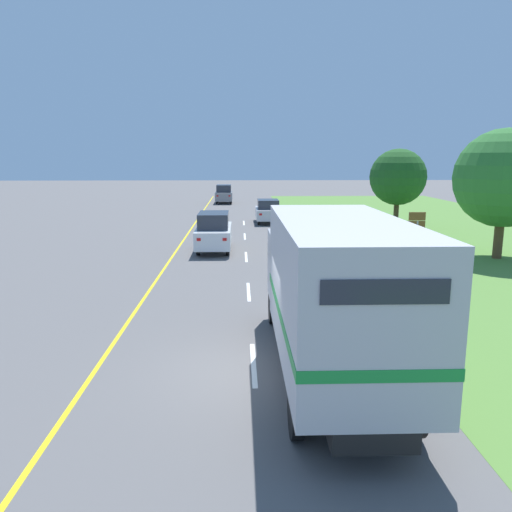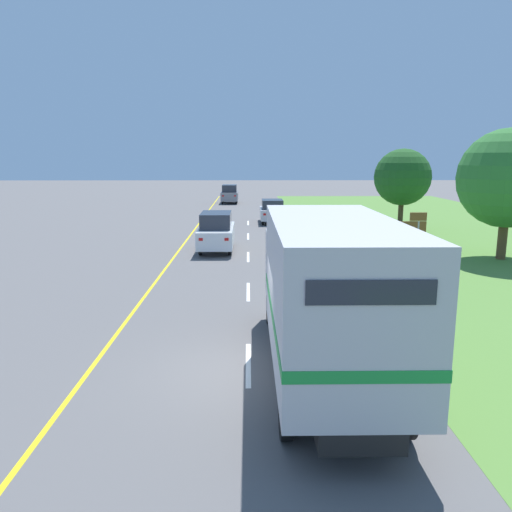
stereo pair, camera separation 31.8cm
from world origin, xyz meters
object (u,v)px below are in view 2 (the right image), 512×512
(lead_car_grey_ahead, at_px, (230,194))
(highway_sign, at_px, (400,240))
(lead_car_white, at_px, (216,231))
(lead_car_silver_ahead, at_px, (272,211))
(horse_trailer_truck, at_px, (326,290))
(roadside_tree_mid, at_px, (403,177))
(roadside_tree_near, at_px, (508,178))

(lead_car_grey_ahead, xyz_separation_m, highway_sign, (7.91, -35.48, 0.75))
(lead_car_white, xyz_separation_m, lead_car_silver_ahead, (3.51, 11.38, -0.11))
(horse_trailer_truck, xyz_separation_m, roadside_tree_mid, (8.63, 23.02, 1.55))
(horse_trailer_truck, relative_size, lead_car_silver_ahead, 2.16)
(horse_trailer_truck, height_order, lead_car_grey_ahead, horse_trailer_truck)
(lead_car_white, xyz_separation_m, lead_car_grey_ahead, (-0.32, 28.19, -0.02))
(lead_car_silver_ahead, distance_m, highway_sign, 19.14)
(lead_car_white, xyz_separation_m, roadside_tree_near, (14.04, -2.57, 2.88))
(roadside_tree_near, bearing_deg, lead_car_silver_ahead, 127.03)
(lead_car_silver_ahead, bearing_deg, roadside_tree_mid, -25.92)
(highway_sign, bearing_deg, horse_trailer_truck, -116.35)
(horse_trailer_truck, height_order, lead_car_white, horse_trailer_truck)
(highway_sign, bearing_deg, roadside_tree_mid, 73.05)
(highway_sign, relative_size, roadside_tree_mid, 0.51)
(lead_car_silver_ahead, bearing_deg, highway_sign, -77.66)
(lead_car_grey_ahead, bearing_deg, roadside_tree_near, -64.98)
(lead_car_grey_ahead, height_order, roadside_tree_mid, roadside_tree_mid)
(lead_car_silver_ahead, relative_size, roadside_tree_mid, 0.71)
(horse_trailer_truck, height_order, roadside_tree_mid, roadside_tree_mid)
(highway_sign, bearing_deg, lead_car_silver_ahead, 102.34)
(horse_trailer_truck, relative_size, lead_car_white, 1.83)
(lead_car_white, distance_m, roadside_tree_near, 14.56)
(horse_trailer_truck, distance_m, roadside_tree_mid, 24.64)
(horse_trailer_truck, bearing_deg, roadside_tree_near, 51.12)
(lead_car_grey_ahead, distance_m, roadside_tree_near, 34.07)
(lead_car_white, relative_size, lead_car_silver_ahead, 1.19)
(horse_trailer_truck, relative_size, roadside_tree_mid, 1.53)
(highway_sign, xyz_separation_m, roadside_tree_near, (6.44, 4.72, 2.16))
(lead_car_white, bearing_deg, lead_car_grey_ahead, 90.65)
(horse_trailer_truck, xyz_separation_m, lead_car_silver_ahead, (0.12, 27.16, -1.13))
(horse_trailer_truck, relative_size, lead_car_grey_ahead, 2.17)
(lead_car_silver_ahead, xyz_separation_m, highway_sign, (4.09, -18.68, 0.84))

